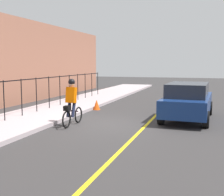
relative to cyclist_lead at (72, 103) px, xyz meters
name	(u,v)px	position (x,y,z in m)	size (l,w,h in m)	color
ground_plane	(106,124)	(0.78, -1.12, -0.91)	(80.00, 80.00, 0.00)	#333131
lane_line_centre	(145,126)	(0.78, -2.72, -0.91)	(36.00, 0.12, 0.01)	yellow
sidewalk	(32,117)	(0.78, 2.28, -0.84)	(40.00, 3.20, 0.15)	#AE9FA3
iron_fence	(36,88)	(1.78, 2.68, 0.34)	(16.23, 0.04, 1.60)	black
cyclist_lead	(72,103)	(0.00, 0.00, 0.00)	(1.71, 0.36, 1.83)	black
patrol_sedan	(188,101)	(2.73, -4.17, -0.09)	(4.48, 2.08, 1.58)	navy
traffic_cone_near	(97,105)	(4.01, 0.52, -0.65)	(0.36, 0.36, 0.52)	#F45312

